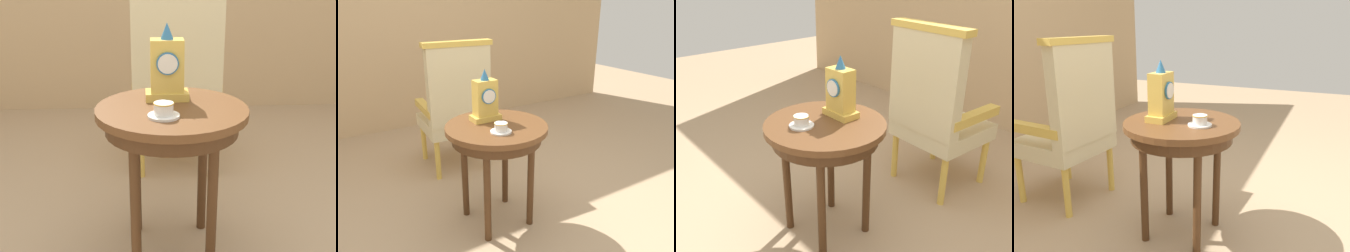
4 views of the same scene
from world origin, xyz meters
The scene contains 5 objects.
ground_plane centered at (0.00, 0.00, 0.00)m, with size 10.00×10.00×0.00m, color tan.
side_table centered at (-0.07, 0.06, 0.61)m, with size 0.65×0.65×0.70m.
teacup_left centered at (-0.11, -0.06, 0.72)m, with size 0.13×0.13×0.06m.
mantel_clock centered at (-0.08, 0.18, 0.83)m, with size 0.19×0.11×0.34m.
armchair centered at (0.02, 0.91, 0.59)m, with size 0.58×0.56×1.14m.
Camera 4 is at (-1.78, -0.70, 1.22)m, focal length 37.61 mm.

